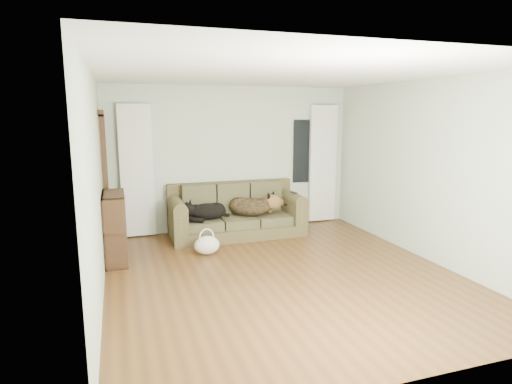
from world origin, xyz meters
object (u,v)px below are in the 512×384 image
object	(u,v)px
sofa	(237,210)
dog_black_lab	(205,212)
dog_shepherd	(252,207)
tote_bag	(207,244)
bookshelf	(115,228)

from	to	relation	value
sofa	dog_black_lab	size ratio (longest dim) A/B	3.56
dog_black_lab	sofa	bearing A→B (deg)	17.81
dog_shepherd	tote_bag	bearing A→B (deg)	75.05
tote_bag	bookshelf	size ratio (longest dim) A/B	0.39
sofa	bookshelf	world-z (taller)	bookshelf
bookshelf	sofa	bearing A→B (deg)	22.21
dog_black_lab	dog_shepherd	distance (m)	0.85
sofa	bookshelf	xyz separation A→B (m)	(-2.02, -0.76, 0.05)
dog_shepherd	bookshelf	size ratio (longest dim) A/B	0.76
dog_shepherd	dog_black_lab	bearing A→B (deg)	37.70
sofa	tote_bag	world-z (taller)	sofa
tote_bag	bookshelf	xyz separation A→B (m)	(-1.31, 0.09, 0.34)
dog_black_lab	bookshelf	xyz separation A→B (m)	(-1.45, -0.70, 0.02)
sofa	dog_black_lab	bearing A→B (deg)	-173.61
dog_shepherd	tote_bag	distance (m)	1.34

